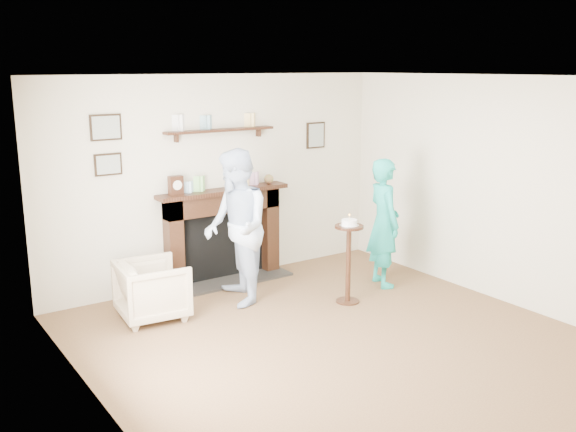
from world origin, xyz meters
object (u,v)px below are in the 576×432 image
Objects in this scene: man at (238,302)px; pedestal_table at (349,248)px; woman at (382,284)px; armchair at (154,318)px.

pedestal_table is (1.03, -0.69, 0.63)m from man.
man reaches higher than woman.
man reaches higher than armchair.
armchair is 0.44× the size of woman.
woman is at bearing 90.73° from man.
armchair is 0.67× the size of pedestal_table.
man is at bearing -90.12° from armchair.
armchair is at bearing 158.37° from pedestal_table.
pedestal_table is at bearing 71.41° from man.
man is 1.70× the size of pedestal_table.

